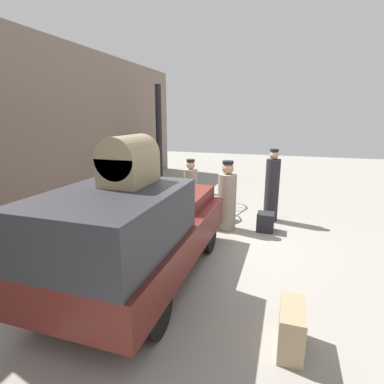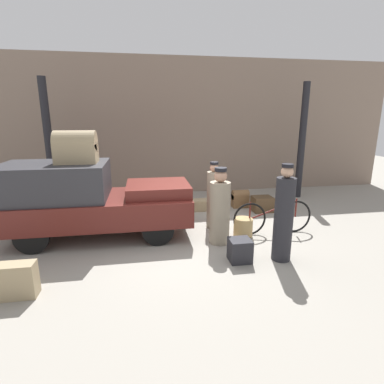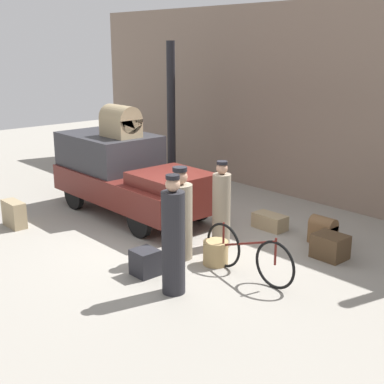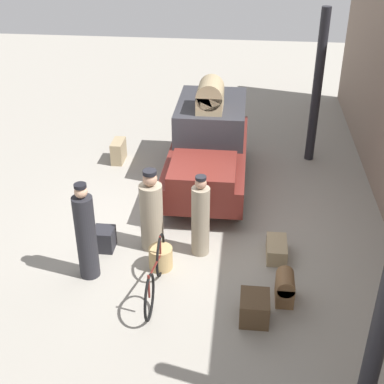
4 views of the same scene
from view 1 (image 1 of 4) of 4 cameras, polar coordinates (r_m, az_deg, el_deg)
name	(u,v)px [view 1 (image 1 of 4)]	position (r m, az deg, el deg)	size (l,w,h in m)	color
ground_plane	(198,237)	(6.63, 1.13, -8.53)	(30.00, 30.00, 0.00)	gray
station_building_facade	(37,130)	(8.26, -27.50, 10.50)	(16.00, 0.15, 4.50)	gray
canopy_pillar_right	(159,137)	(11.01, -6.29, 10.29)	(0.22, 0.22, 3.64)	black
truck	(138,231)	(4.64, -10.27, -7.30)	(3.92, 1.67, 1.65)	black
bicycle	(226,198)	(8.27, 6.50, -1.10)	(1.84, 0.04, 0.80)	black
wicker_basket	(221,212)	(7.66, 5.60, -3.76)	(0.42, 0.42, 0.41)	tan
porter_standing_middle	(272,188)	(7.67, 14.98, 0.71)	(0.35, 0.35, 1.80)	#232328
porter_carrying_trunk	(227,199)	(6.89, 6.67, -1.34)	(0.42, 0.42, 1.60)	gray
conductor_in_dark_uniform	(191,195)	(7.19, -0.26, -0.54)	(0.33, 0.33, 1.59)	gray
trunk_barrel_dark	(155,196)	(8.88, -7.05, -0.82)	(0.48, 0.29, 0.52)	brown
trunk_large_brown	(139,212)	(7.86, -10.01, -3.85)	(0.68, 0.36, 0.30)	#9E8966
trunk_wicker_pale	(176,196)	(9.15, -3.01, -0.68)	(0.55, 0.46, 0.42)	#4C3823
suitcase_small_leather	(265,222)	(7.10, 13.81, -5.55)	(0.39, 0.37, 0.42)	#232328
trunk_umber_medium	(291,328)	(3.84, 18.40, -23.41)	(0.60, 0.27, 0.53)	#9E8966
trunk_on_truck_roof	(129,162)	(4.23, -11.88, 5.70)	(0.82, 0.56, 0.67)	#9E8966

